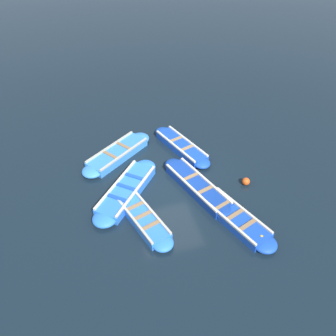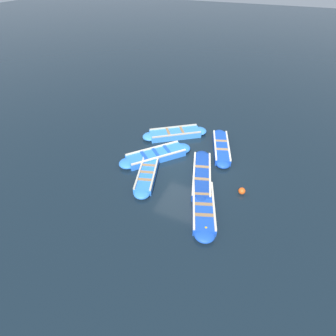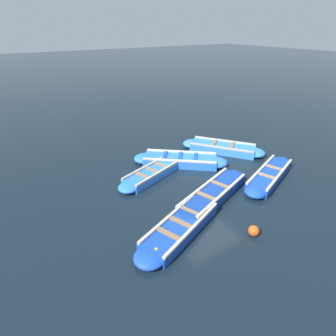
{
  "view_description": "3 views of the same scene",
  "coord_description": "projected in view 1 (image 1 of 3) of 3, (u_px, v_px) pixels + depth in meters",
  "views": [
    {
      "loc": [
        8.8,
        -2.56,
        8.59
      ],
      "look_at": [
        -0.65,
        0.19,
        0.36
      ],
      "focal_mm": 35.0,
      "sensor_mm": 36.0,
      "label": 1
    },
    {
      "loc": [
        9.43,
        3.36,
        7.96
      ],
      "look_at": [
        0.98,
        -0.45,
        0.49
      ],
      "focal_mm": 28.0,
      "sensor_mm": 36.0,
      "label": 2
    },
    {
      "loc": [
        5.63,
        6.14,
        5.03
      ],
      "look_at": [
        0.95,
        -0.96,
        0.39
      ],
      "focal_mm": 28.0,
      "sensor_mm": 36.0,
      "label": 3
    }
  ],
  "objects": [
    {
      "name": "boat_alongside",
      "position": [
        118.0,
        154.0,
        13.85
      ],
      "size": [
        2.88,
        3.48,
        0.39
      ],
      "color": "#3884E0",
      "rests_on": "ground"
    },
    {
      "name": "boat_inner_gap",
      "position": [
        127.0,
        190.0,
        12.13
      ],
      "size": [
        3.49,
        3.15,
        0.4
      ],
      "color": "blue",
      "rests_on": "ground"
    },
    {
      "name": "ground_plane",
      "position": [
        168.0,
        186.0,
        12.54
      ],
      "size": [
        120.0,
        120.0,
        0.0
      ],
      "primitive_type": "plane",
      "color": "black"
    },
    {
      "name": "boat_tucked",
      "position": [
        197.0,
        186.0,
        12.3
      ],
      "size": [
        3.89,
        1.87,
        0.39
      ],
      "color": "navy",
      "rests_on": "ground"
    },
    {
      "name": "boat_outer_left",
      "position": [
        234.0,
        218.0,
        11.13
      ],
      "size": [
        3.53,
        1.95,
        0.36
      ],
      "color": "#1947B7",
      "rests_on": "ground"
    },
    {
      "name": "boat_broadside",
      "position": [
        181.0,
        146.0,
        14.26
      ],
      "size": [
        3.56,
        1.81,
        0.37
      ],
      "color": "#1947B7",
      "rests_on": "ground"
    },
    {
      "name": "buoy_orange_near",
      "position": [
        246.0,
        181.0,
        12.54
      ],
      "size": [
        0.3,
        0.3,
        0.3
      ],
      "primitive_type": "sphere",
      "color": "#E05119",
      "rests_on": "ground"
    },
    {
      "name": "buoy_yellow_far",
      "position": [
        261.0,
        239.0,
        10.45
      ],
      "size": [
        0.3,
        0.3,
        0.3
      ],
      "primitive_type": "sphere",
      "color": "#EAB214",
      "rests_on": "ground"
    },
    {
      "name": "boat_centre",
      "position": [
        143.0,
        218.0,
        11.11
      ],
      "size": [
        3.24,
        1.64,
        0.35
      ],
      "color": "blue",
      "rests_on": "ground"
    }
  ]
}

